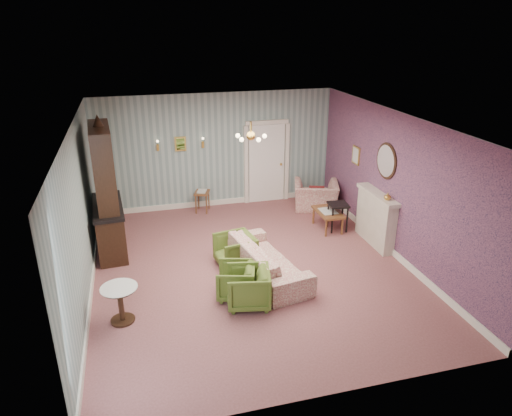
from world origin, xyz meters
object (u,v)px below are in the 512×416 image
object	(u,v)px
olive_chair_b	(236,279)
side_table_black	(337,217)
coffee_table	(327,220)
dresser	(105,187)
wingback_chair	(316,191)
olive_chair_a	(248,286)
olive_chair_c	(235,249)
sofa_chintz	(267,255)
pedestal_table	(121,304)
fireplace	(376,218)

from	to	relation	value
olive_chair_b	side_table_black	world-z (taller)	olive_chair_b
olive_chair_b	coffee_table	distance (m)	3.48
dresser	coffee_table	bearing A→B (deg)	-5.95
wingback_chair	olive_chair_a	bearing A→B (deg)	73.13
olive_chair_a	dresser	size ratio (longest dim) A/B	0.26
dresser	coffee_table	world-z (taller)	dresser
dresser	side_table_black	bearing A→B (deg)	-7.17
olive_chair_c	dresser	bearing A→B (deg)	-129.47
sofa_chintz	olive_chair_b	bearing A→B (deg)	117.44
dresser	pedestal_table	bearing A→B (deg)	-89.49
olive_chair_a	coffee_table	size ratio (longest dim) A/B	0.83
olive_chair_b	fireplace	xyz separation A→B (m)	(3.37, 1.28, 0.25)
olive_chair_a	olive_chair_c	world-z (taller)	olive_chair_a
olive_chair_a	olive_chair_c	size ratio (longest dim) A/B	1.02
coffee_table	dresser	bearing A→B (deg)	177.77
wingback_chair	dresser	xyz separation A→B (m)	(-5.01, -1.04, 0.93)
olive_chair_a	sofa_chintz	xyz separation A→B (m)	(0.58, 0.88, 0.07)
sofa_chintz	coffee_table	xyz separation A→B (m)	(1.95, 1.66, -0.21)
wingback_chair	side_table_black	world-z (taller)	wingback_chair
fireplace	pedestal_table	bearing A→B (deg)	-163.87
wingback_chair	coffee_table	distance (m)	1.27
olive_chair_b	side_table_black	distance (m)	3.55
fireplace	coffee_table	size ratio (longest dim) A/B	1.59
olive_chair_a	coffee_table	bearing A→B (deg)	146.50
coffee_table	side_table_black	distance (m)	0.24
coffee_table	side_table_black	world-z (taller)	side_table_black
olive_chair_b	wingback_chair	bearing A→B (deg)	156.42
sofa_chintz	dresser	bearing A→B (deg)	46.86
wingback_chair	pedestal_table	size ratio (longest dim) A/B	1.70
olive_chair_b	dresser	size ratio (longest dim) A/B	0.24
olive_chair_b	coffee_table	world-z (taller)	olive_chair_b
wingback_chair	coffee_table	world-z (taller)	wingback_chair
olive_chair_c	pedestal_table	distance (m)	2.55
pedestal_table	dresser	bearing A→B (deg)	94.24
olive_chair_c	side_table_black	xyz separation A→B (m)	(2.64, 1.03, -0.03)
sofa_chintz	side_table_black	xyz separation A→B (m)	(2.14, 1.54, -0.11)
olive_chair_b	sofa_chintz	size ratio (longest dim) A/B	0.30
fireplace	pedestal_table	size ratio (longest dim) A/B	2.19
dresser	fireplace	bearing A→B (deg)	-15.25
olive_chair_c	sofa_chintz	xyz separation A→B (m)	(0.50, -0.51, 0.08)
dresser	coffee_table	distance (m)	4.96
olive_chair_b	dresser	world-z (taller)	dresser
olive_chair_c	fireplace	world-z (taller)	fireplace
olive_chair_a	fireplace	distance (m)	3.60
wingback_chair	dresser	distance (m)	5.20
olive_chair_c	coffee_table	xyz separation A→B (m)	(2.45, 1.14, -0.13)
fireplace	coffee_table	world-z (taller)	fireplace
olive_chair_a	coffee_table	xyz separation A→B (m)	(2.53, 2.53, -0.14)
side_table_black	wingback_chair	bearing A→B (deg)	89.91
sofa_chintz	side_table_black	world-z (taller)	sofa_chintz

